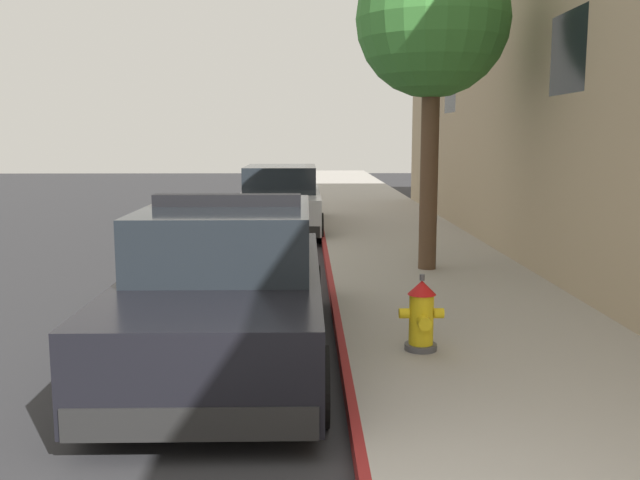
{
  "coord_description": "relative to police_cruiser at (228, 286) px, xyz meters",
  "views": [
    {
      "loc": [
        -0.4,
        -2.73,
        2.26
      ],
      "look_at": [
        -0.23,
        5.67,
        1.0
      ],
      "focal_mm": 38.99,
      "sensor_mm": 36.0,
      "label": 1
    }
  ],
  "objects": [
    {
      "name": "sidewalk_pavement",
      "position": [
        2.76,
        5.8,
        -0.66
      ],
      "size": [
        3.13,
        60.0,
        0.16
      ],
      "primitive_type": "cube",
      "color": "#9E9991",
      "rests_on": "ground"
    },
    {
      "name": "street_tree",
      "position": [
        2.72,
        3.93,
        3.22
      ],
      "size": [
        2.34,
        2.34,
        5.01
      ],
      "color": "brown",
      "rests_on": "sidewalk_pavement"
    },
    {
      "name": "parked_car_silver_ahead",
      "position": [
        0.19,
        9.51,
        -0.0
      ],
      "size": [
        1.94,
        4.84,
        1.56
      ],
      "color": "#B2B5BA",
      "rests_on": "ground"
    },
    {
      "name": "ground_plane",
      "position": [
        -3.24,
        5.8,
        -0.84
      ],
      "size": [
        33.5,
        60.0,
        0.2
      ],
      "primitive_type": "cube",
      "color": "#2B2B2D"
    },
    {
      "name": "fire_hydrant",
      "position": [
        1.93,
        -0.32,
        -0.23
      ],
      "size": [
        0.44,
        0.4,
        0.76
      ],
      "color": "#4C4C51",
      "rests_on": "sidewalk_pavement"
    },
    {
      "name": "curb_painted_edge",
      "position": [
        1.16,
        5.8,
        -0.66
      ],
      "size": [
        0.08,
        60.0,
        0.16
      ],
      "primitive_type": "cube",
      "color": "maroon",
      "rests_on": "ground"
    },
    {
      "name": "police_cruiser",
      "position": [
        0.0,
        0.0,
        0.0
      ],
      "size": [
        1.94,
        4.84,
        1.68
      ],
      "color": "black",
      "rests_on": "ground"
    }
  ]
}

